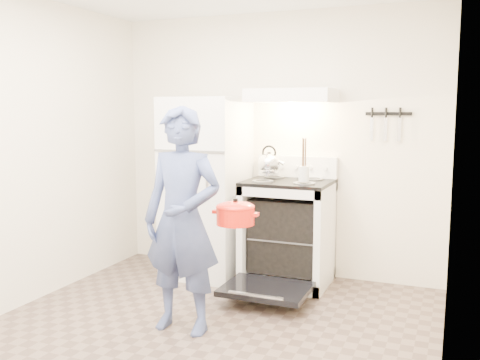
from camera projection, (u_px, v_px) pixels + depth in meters
name	position (u px, v px, depth m)	size (l,w,h in m)	color
floor	(192.00, 342.00, 3.67)	(3.60, 3.60, 0.00)	brown
back_wall	(276.00, 145.00, 5.16)	(3.20, 0.02, 2.50)	beige
refrigerator	(206.00, 187.00, 5.11)	(0.70, 0.70, 1.70)	white
stove_body	(288.00, 234.00, 4.88)	(0.76, 0.65, 0.92)	white
cooktop	(288.00, 182.00, 4.82)	(0.76, 0.65, 0.03)	black
backsplash	(297.00, 167.00, 5.07)	(0.76, 0.07, 0.20)	white
oven_door	(266.00, 289.00, 4.38)	(0.70, 0.54, 0.04)	black
oven_rack	(288.00, 236.00, 4.89)	(0.60, 0.52, 0.01)	slate
range_hood	(292.00, 96.00, 4.79)	(0.76, 0.50, 0.12)	white
knife_strip	(389.00, 114.00, 4.72)	(0.40, 0.02, 0.03)	black
pizza_stone	(287.00, 232.00, 4.99)	(0.36, 0.36, 0.02)	#7E5F49
tea_kettle	(269.00, 162.00, 4.93)	(0.25, 0.21, 0.31)	silver
utensil_jar	(304.00, 174.00, 4.54)	(0.09, 0.09, 0.13)	silver
person	(182.00, 220.00, 3.79)	(0.59, 0.39, 1.61)	navy
dutch_oven	(235.00, 216.00, 3.86)	(0.35, 0.28, 0.23)	red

